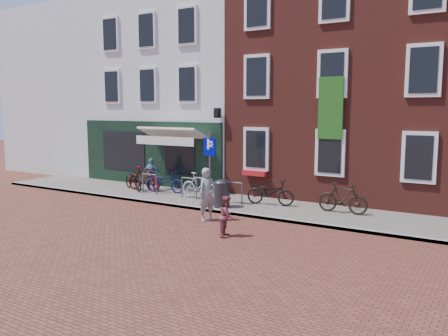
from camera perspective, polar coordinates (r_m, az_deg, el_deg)
The scene contains 16 objects.
ground at distance 16.43m, azimuth -2.47°, elevation -5.32°, with size 80.00×80.00×0.00m, color brown.
sidewalk at distance 17.16m, azimuth 3.13°, elevation -4.60°, with size 24.00×3.00×0.10m, color slate.
building_stucco at distance 24.64m, azimuth -3.07°, elevation 9.45°, with size 8.00×8.00×9.00m, color silver.
building_brick_mid at distance 21.48m, azimuth 12.77°, elevation 10.92°, with size 6.00×8.00×10.00m, color maroon.
filler_left at distance 29.55m, azimuth -15.28°, elevation 8.87°, with size 7.00×8.00×9.00m, color silver.
litter_bin at distance 16.55m, azimuth -0.29°, elevation -2.94°, with size 0.57×0.57×1.05m.
parking_sign at distance 16.97m, azimuth -1.75°, elevation 1.28°, with size 0.50×0.08×2.61m.
woman at distance 14.95m, azimuth -2.05°, elevation -3.25°, with size 0.62×0.41×1.71m, color gray.
boy at distance 13.18m, azimuth 0.36°, elevation -5.91°, with size 0.57×0.44×1.16m, color brown.
cafe_person at distance 20.11m, azimuth -8.86°, elevation -0.76°, with size 0.81×0.34×1.38m, color #618DAF.
bicycle_0 at distance 20.37m, azimuth -11.01°, elevation -1.36°, with size 0.61×1.75×0.92m, color black.
bicycle_1 at distance 20.08m, azimuth -9.77°, elevation -1.31°, with size 0.48×1.70×1.02m, color #4D0503.
bicycle_2 at distance 19.52m, azimuth -7.25°, elevation -1.66°, with size 0.61×1.75×0.92m, color #121258.
bicycle_3 at distance 18.04m, azimuth -3.04°, elevation -2.19°, with size 0.48×1.70×1.02m, color #A0A0A2.
bicycle_4 at distance 16.99m, azimuth 5.70°, elevation -2.99°, with size 0.61×1.75×0.92m, color black.
bicycle_5 at distance 16.08m, azimuth 14.31°, elevation -3.60°, with size 0.48×1.70×1.02m, color black.
Camera 1 is at (8.98, -13.27, 3.62)m, focal length 37.34 mm.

